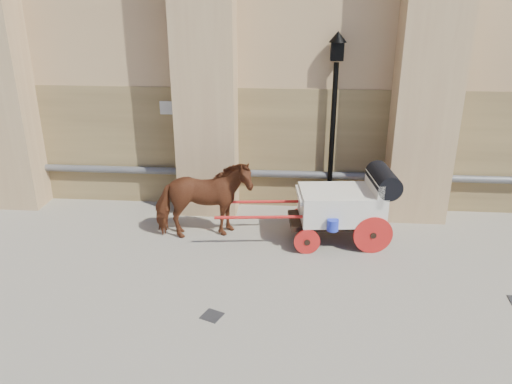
{
  "coord_description": "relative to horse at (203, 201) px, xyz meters",
  "views": [
    {
      "loc": [
        1.09,
        -7.85,
        5.07
      ],
      "look_at": [
        0.29,
        2.09,
        1.11
      ],
      "focal_mm": 35.0,
      "sensor_mm": 36.0,
      "label": 1
    }
  ],
  "objects": [
    {
      "name": "ground",
      "position": [
        0.86,
        -2.07,
        -0.88
      ],
      "size": [
        90.0,
        90.0,
        0.0
      ],
      "primitive_type": "plane",
      "color": "gray",
      "rests_on": "ground"
    },
    {
      "name": "horse",
      "position": [
        0.0,
        0.0,
        0.0
      ],
      "size": [
        2.26,
        1.44,
        1.76
      ],
      "primitive_type": "imported",
      "rotation": [
        0.0,
        0.0,
        1.82
      ],
      "color": "brown",
      "rests_on": "ground"
    },
    {
      "name": "carriage",
      "position": [
        3.11,
        0.06,
        0.02
      ],
      "size": [
        3.91,
        1.49,
        1.67
      ],
      "rotation": [
        0.0,
        0.0,
        0.11
      ],
      "color": "black",
      "rests_on": "ground"
    },
    {
      "name": "street_lamp",
      "position": [
        2.84,
        1.73,
        1.43
      ],
      "size": [
        0.4,
        0.4,
        4.32
      ],
      "color": "black",
      "rests_on": "ground"
    },
    {
      "name": "drain_grate_near",
      "position": [
        0.65,
        -2.93,
        -0.87
      ],
      "size": [
        0.42,
        0.42,
        0.01
      ],
      "primitive_type": "cube",
      "rotation": [
        0.0,
        0.0,
        -0.4
      ],
      "color": "black",
      "rests_on": "ground"
    }
  ]
}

